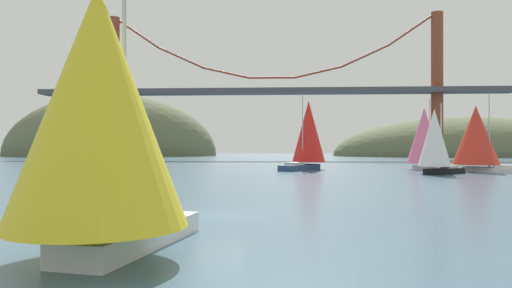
# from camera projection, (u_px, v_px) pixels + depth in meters

# --- Properties ---
(ground_plane) EXTENTS (360.00, 360.00, 0.00)m
(ground_plane) POSITION_uv_depth(u_px,v_px,m) (220.00, 215.00, 24.29)
(ground_plane) COLOR #426075
(headland_right) EXTENTS (82.90, 44.00, 24.95)m
(headland_right) POSITION_uv_depth(u_px,v_px,m) (464.00, 156.00, 155.40)
(headland_right) COLOR #5B6647
(headland_right) RESTS_ON ground_plane
(headland_left) EXTENTS (70.90, 44.00, 40.99)m
(headland_left) POSITION_uv_depth(u_px,v_px,m) (110.00, 156.00, 162.38)
(headland_left) COLOR #5B6647
(headland_left) RESTS_ON ground_plane
(suspension_bridge) EXTENTS (114.74, 6.00, 35.47)m
(suspension_bridge) POSITION_uv_depth(u_px,v_px,m) (272.00, 89.00, 119.15)
(suspension_bridge) COLOR brown
(suspension_bridge) RESTS_ON ground_plane
(sailboat_red_spinnaker) EXTENTS (7.57, 9.66, 10.48)m
(sailboat_red_spinnaker) POSITION_uv_depth(u_px,v_px,m) (308.00, 134.00, 69.66)
(sailboat_red_spinnaker) COLOR navy
(sailboat_red_spinnaker) RESTS_ON ground_plane
(sailboat_yellow_sail) EXTENTS (6.26, 9.03, 9.08)m
(sailboat_yellow_sail) POSITION_uv_depth(u_px,v_px,m) (100.00, 113.00, 14.63)
(sailboat_yellow_sail) COLOR white
(sailboat_yellow_sail) RESTS_ON ground_plane
(sailboat_pink_spinnaker) EXTENTS (8.58, 9.25, 10.20)m
(sailboat_pink_spinnaker) POSITION_uv_depth(u_px,v_px,m) (425.00, 137.00, 68.82)
(sailboat_pink_spinnaker) COLOR white
(sailboat_pink_spinnaker) RESTS_ON ground_plane
(sailboat_white_mainsail) EXTENTS (6.92, 6.05, 8.48)m
(sailboat_white_mainsail) POSITION_uv_depth(u_px,v_px,m) (435.00, 140.00, 58.01)
(sailboat_white_mainsail) COLOR black
(sailboat_white_mainsail) RESTS_ON ground_plane
(sailboat_scarlet_sail) EXTENTS (9.45, 9.46, 10.15)m
(sailboat_scarlet_sail) POSITION_uv_depth(u_px,v_px,m) (477.00, 137.00, 63.97)
(sailboat_scarlet_sail) COLOR white
(sailboat_scarlet_sail) RESTS_ON ground_plane
(sailboat_teal_sail) EXTENTS (8.35, 7.26, 9.64)m
(sailboat_teal_sail) POSITION_uv_depth(u_px,v_px,m) (79.00, 135.00, 63.82)
(sailboat_teal_sail) COLOR #191E4C
(sailboat_teal_sail) RESTS_ON ground_plane
(channel_buoy) EXTENTS (1.10, 1.10, 2.64)m
(channel_buoy) POSITION_uv_depth(u_px,v_px,m) (56.00, 172.00, 56.70)
(channel_buoy) COLOR red
(channel_buoy) RESTS_ON ground_plane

